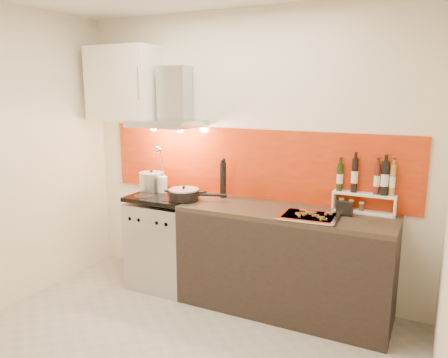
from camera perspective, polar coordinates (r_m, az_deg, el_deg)
The scene contains 13 objects.
back_wall at distance 4.06m, azimuth 2.83°, elevation 3.21°, with size 3.40×0.02×2.60m, color silver.
backsplash at distance 4.04m, azimuth 3.40°, elevation 2.02°, with size 3.00×0.02×0.64m, color #9E2408.
range_stove at distance 4.34m, azimuth -7.52°, elevation -8.03°, with size 0.60×0.60×0.91m.
counter at distance 3.84m, azimuth 7.83°, elevation -10.56°, with size 1.80×0.60×0.90m.
range_hood at distance 4.21m, azimuth -6.90°, elevation 9.49°, with size 0.62×0.50×0.61m.
upper_cabinet at distance 4.52m, azimuth -13.02°, elevation 12.05°, with size 0.70×0.35×0.72m, color white.
stock_pot at distance 4.38m, azimuth -9.42°, elevation -0.29°, with size 0.25×0.25×0.21m.
saute_pan at distance 3.98m, azimuth -5.17°, elevation -1.99°, with size 0.52×0.28×0.13m.
utensil_jar at distance 4.27m, azimuth -8.13°, elevation -0.05°, with size 0.10×0.15×0.47m.
pepper_mill at distance 4.06m, azimuth -0.12°, elevation 0.08°, with size 0.06×0.06×0.37m.
step_shelf at distance 3.73m, azimuth 18.10°, elevation -1.36°, with size 0.50×0.14×0.44m.
caddy_box at distance 3.63m, azimuth 15.48°, elevation -3.68°, with size 0.13×0.05×0.11m, color black.
baking_tray at distance 3.51m, azimuth 11.07°, elevation -4.76°, with size 0.47×0.37×0.03m.
Camera 1 is at (1.61, -2.28, 1.89)m, focal length 35.00 mm.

